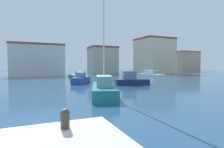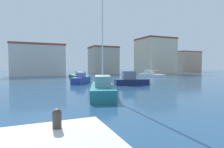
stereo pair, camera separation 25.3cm
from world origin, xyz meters
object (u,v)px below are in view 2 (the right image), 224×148
object	(u,v)px
motorboat_blue_distant_north	(81,79)
motorboat_navy_far_left	(131,80)
mooring_bollard	(57,118)
motorboat_green_distant_east	(79,76)
sailboat_white_near_pier	(151,74)
sailboat_teal_far_right	(103,88)

from	to	relation	value
motorboat_blue_distant_north	motorboat_navy_far_left	bearing A→B (deg)	-39.51
mooring_bollard	motorboat_blue_distant_north	world-z (taller)	motorboat_blue_distant_north
motorboat_blue_distant_north	motorboat_green_distant_east	size ratio (longest dim) A/B	0.61
mooring_bollard	sailboat_white_near_pier	bearing A→B (deg)	51.38
motorboat_blue_distant_north	sailboat_teal_far_right	distance (m)	11.95
sailboat_white_near_pier	motorboat_green_distant_east	bearing A→B (deg)	179.14
sailboat_white_near_pier	sailboat_teal_far_right	size ratio (longest dim) A/B	0.77
sailboat_teal_far_right	motorboat_green_distant_east	xyz separation A→B (m)	(3.12, 23.04, -0.25)
sailboat_teal_far_right	mooring_bollard	bearing A→B (deg)	-116.16
sailboat_white_near_pier	motorboat_navy_far_left	size ratio (longest dim) A/B	1.74
motorboat_blue_distant_north	motorboat_navy_far_left	world-z (taller)	motorboat_navy_far_left
sailboat_teal_far_right	motorboat_navy_far_left	xyz separation A→B (m)	(6.81, 7.03, -0.01)
sailboat_white_near_pier	motorboat_navy_far_left	distance (m)	21.42
sailboat_white_near_pier	motorboat_blue_distant_north	distance (m)	23.16
sailboat_white_near_pier	motorboat_green_distant_east	xyz separation A→B (m)	(-18.23, 0.27, -0.08)
sailboat_teal_far_right	motorboat_navy_far_left	world-z (taller)	sailboat_teal_far_right
motorboat_green_distant_east	motorboat_navy_far_left	bearing A→B (deg)	-77.02
sailboat_white_near_pier	motorboat_blue_distant_north	xyz separation A→B (m)	(-20.46, -10.85, 0.06)
sailboat_white_near_pier	motorboat_navy_far_left	world-z (taller)	sailboat_white_near_pier
sailboat_white_near_pier	motorboat_blue_distant_north	size ratio (longest dim) A/B	1.86
mooring_bollard	motorboat_navy_far_left	world-z (taller)	motorboat_navy_far_left
sailboat_white_near_pier	mooring_bollard	bearing A→B (deg)	-128.62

